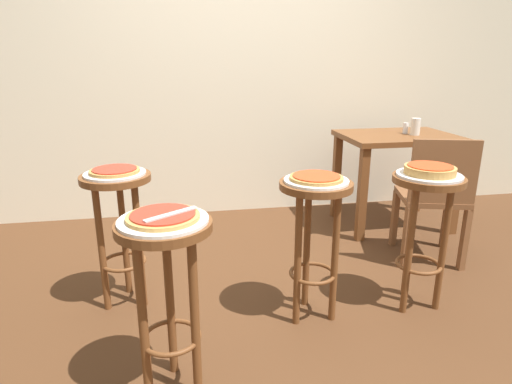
# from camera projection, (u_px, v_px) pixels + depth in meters

# --- Properties ---
(ground_plane) EXTENTS (6.00, 6.00, 0.00)m
(ground_plane) POSITION_uv_depth(u_px,v_px,m) (282.00, 303.00, 2.43)
(ground_plane) COLOR #4C2D19
(back_wall) EXTENTS (6.00, 0.10, 3.00)m
(back_wall) POSITION_uv_depth(u_px,v_px,m) (238.00, 35.00, 3.54)
(back_wall) COLOR beige
(back_wall) RESTS_ON ground_plane
(stool_foreground) EXTENTS (0.36, 0.36, 0.74)m
(stool_foreground) POSITION_uv_depth(u_px,v_px,m) (167.00, 272.00, 1.65)
(stool_foreground) COLOR brown
(stool_foreground) RESTS_ON ground_plane
(serving_plate_foreground) EXTENTS (0.33, 0.33, 0.01)m
(serving_plate_foreground) POSITION_uv_depth(u_px,v_px,m) (163.00, 220.00, 1.59)
(serving_plate_foreground) COLOR silver
(serving_plate_foreground) RESTS_ON stool_foreground
(pizza_foreground) EXTENTS (0.27, 0.27, 0.02)m
(pizza_foreground) POSITION_uv_depth(u_px,v_px,m) (163.00, 216.00, 1.58)
(pizza_foreground) COLOR tan
(pizza_foreground) RESTS_ON serving_plate_foreground
(stool_middle) EXTENTS (0.36, 0.36, 0.74)m
(stool_middle) POSITION_uv_depth(u_px,v_px,m) (425.00, 214.00, 2.26)
(stool_middle) COLOR brown
(stool_middle) RESTS_ON ground_plane
(serving_plate_middle) EXTENTS (0.33, 0.33, 0.01)m
(serving_plate_middle) POSITION_uv_depth(u_px,v_px,m) (429.00, 175.00, 2.20)
(serving_plate_middle) COLOR silver
(serving_plate_middle) RESTS_ON stool_middle
(pizza_middle) EXTENTS (0.25, 0.25, 0.05)m
(pizza_middle) POSITION_uv_depth(u_px,v_px,m) (430.00, 170.00, 2.19)
(pizza_middle) COLOR tan
(pizza_middle) RESTS_ON serving_plate_middle
(stool_leftside) EXTENTS (0.36, 0.36, 0.74)m
(stool_leftside) POSITION_uv_depth(u_px,v_px,m) (315.00, 221.00, 2.16)
(stool_leftside) COLOR brown
(stool_leftside) RESTS_ON ground_plane
(serving_plate_leftside) EXTENTS (0.32, 0.32, 0.01)m
(serving_plate_leftside) POSITION_uv_depth(u_px,v_px,m) (316.00, 181.00, 2.10)
(serving_plate_leftside) COLOR silver
(serving_plate_leftside) RESTS_ON stool_leftside
(pizza_leftside) EXTENTS (0.26, 0.26, 0.02)m
(pizza_leftside) POSITION_uv_depth(u_px,v_px,m) (316.00, 177.00, 2.10)
(pizza_leftside) COLOR #B78442
(pizza_leftside) RESTS_ON serving_plate_leftside
(stool_rear) EXTENTS (0.36, 0.36, 0.74)m
(stool_rear) POSITION_uv_depth(u_px,v_px,m) (119.00, 212.00, 2.29)
(stool_rear) COLOR brown
(stool_rear) RESTS_ON ground_plane
(serving_plate_rear) EXTENTS (0.31, 0.31, 0.01)m
(serving_plate_rear) POSITION_uv_depth(u_px,v_px,m) (115.00, 174.00, 2.23)
(serving_plate_rear) COLOR silver
(serving_plate_rear) RESTS_ON stool_rear
(pizza_rear) EXTENTS (0.25, 0.25, 0.02)m
(pizza_rear) POSITION_uv_depth(u_px,v_px,m) (115.00, 171.00, 2.23)
(pizza_rear) COLOR #B78442
(pizza_rear) RESTS_ON serving_plate_rear
(dining_table) EXTENTS (0.86, 0.64, 0.75)m
(dining_table) POSITION_uv_depth(u_px,v_px,m) (396.00, 152.00, 3.42)
(dining_table) COLOR brown
(dining_table) RESTS_ON ground_plane
(cup_near_edge) EXTENTS (0.07, 0.07, 0.13)m
(cup_near_edge) POSITION_uv_depth(u_px,v_px,m) (415.00, 127.00, 3.33)
(cup_near_edge) COLOR silver
(cup_near_edge) RESTS_ON dining_table
(condiment_shaker) EXTENTS (0.04, 0.04, 0.08)m
(condiment_shaker) POSITION_uv_depth(u_px,v_px,m) (405.00, 128.00, 3.40)
(condiment_shaker) COLOR white
(condiment_shaker) RESTS_ON dining_table
(wooden_chair) EXTENTS (0.49, 0.49, 0.85)m
(wooden_chair) POSITION_uv_depth(u_px,v_px,m) (435.00, 195.00, 2.81)
(wooden_chair) COLOR brown
(wooden_chair) RESTS_ON ground_plane
(pizza_server_knife) EXTENTS (0.20, 0.14, 0.01)m
(pizza_server_knife) POSITION_uv_depth(u_px,v_px,m) (171.00, 214.00, 1.56)
(pizza_server_knife) COLOR silver
(pizza_server_knife) RESTS_ON pizza_foreground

